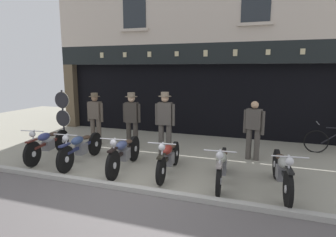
% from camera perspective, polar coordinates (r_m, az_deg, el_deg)
% --- Properties ---
extents(ground, '(22.87, 22.00, 0.18)m').
position_cam_1_polar(ground, '(5.17, -14.02, -18.75)').
color(ground, gray).
extents(shop_facade, '(11.17, 4.42, 5.94)m').
position_cam_1_polar(shop_facade, '(12.08, 7.02, 6.23)').
color(shop_facade, black).
rests_on(shop_facade, ground).
extents(motorcycle_far_left, '(0.62, 2.00, 0.92)m').
position_cam_1_polar(motorcycle_far_left, '(8.39, -23.11, -4.62)').
color(motorcycle_far_left, black).
rests_on(motorcycle_far_left, ground).
extents(motorcycle_left, '(0.62, 2.08, 0.92)m').
position_cam_1_polar(motorcycle_left, '(7.67, -17.16, -5.57)').
color(motorcycle_left, black).
rests_on(motorcycle_left, ground).
extents(motorcycle_center_left, '(0.62, 2.03, 0.93)m').
position_cam_1_polar(motorcycle_center_left, '(6.95, -8.84, -6.80)').
color(motorcycle_center_left, black).
rests_on(motorcycle_center_left, ground).
extents(motorcycle_center, '(0.62, 1.91, 0.90)m').
position_cam_1_polar(motorcycle_center, '(6.60, 0.11, -7.78)').
color(motorcycle_center, black).
rests_on(motorcycle_center, ground).
extents(motorcycle_center_right, '(0.62, 1.91, 0.90)m').
position_cam_1_polar(motorcycle_center_right, '(6.18, 10.76, -9.20)').
color(motorcycle_center_right, black).
rests_on(motorcycle_center_right, ground).
extents(motorcycle_right, '(0.62, 2.04, 0.92)m').
position_cam_1_polar(motorcycle_right, '(6.13, 22.04, -9.76)').
color(motorcycle_right, black).
rests_on(motorcycle_right, ground).
extents(salesman_left, '(0.56, 0.34, 1.68)m').
position_cam_1_polar(salesman_left, '(9.33, -14.46, 0.46)').
color(salesman_left, brown).
rests_on(salesman_left, ground).
extents(shopkeeper_center, '(0.56, 0.37, 1.72)m').
position_cam_1_polar(shopkeeper_center, '(8.68, -7.32, 0.23)').
color(shopkeeper_center, '#38332D').
rests_on(shopkeeper_center, ground).
extents(salesman_right, '(0.56, 0.36, 1.80)m').
position_cam_1_polar(salesman_right, '(7.84, -0.62, -0.41)').
color(salesman_right, '#47423D').
rests_on(salesman_right, ground).
extents(assistant_far_right, '(0.55, 0.31, 1.59)m').
position_cam_1_polar(assistant_far_right, '(7.85, 16.90, -1.82)').
color(assistant_far_right, '#47423D').
rests_on(assistant_far_right, ground).
extents(tyre_sign_pole, '(0.58, 0.06, 1.71)m').
position_cam_1_polar(tyre_sign_pole, '(10.46, -20.51, 1.64)').
color(tyre_sign_pole, '#232328').
rests_on(tyre_sign_pole, ground).
extents(advert_board_near, '(0.78, 0.03, 1.11)m').
position_cam_1_polar(advert_board_near, '(10.20, 15.54, 4.58)').
color(advert_board_near, beige).
extents(advert_board_far, '(0.64, 0.03, 1.12)m').
position_cam_1_polar(advert_board_far, '(10.18, 22.87, 4.91)').
color(advert_board_far, silver).
extents(leaning_bicycle, '(1.70, 0.50, 0.93)m').
position_cam_1_polar(leaning_bicycle, '(9.44, 30.84, -4.06)').
color(leaning_bicycle, black).
rests_on(leaning_bicycle, ground).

